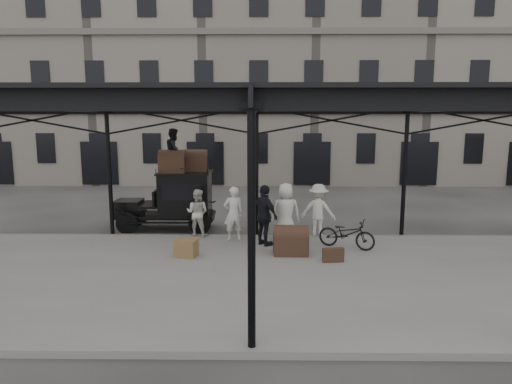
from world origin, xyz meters
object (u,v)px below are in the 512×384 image
at_px(taxi, 177,198).
at_px(porter_official, 265,215).
at_px(porter_left, 233,213).
at_px(steamer_trunk_roof_near, 172,163).
at_px(steamer_trunk_platform, 291,242).
at_px(bicycle, 347,234).

distance_m(taxi, porter_official, 4.12).
distance_m(porter_left, steamer_trunk_roof_near, 3.21).
bearing_deg(steamer_trunk_platform, porter_official, 129.83).
height_order(porter_official, steamer_trunk_roof_near, steamer_trunk_roof_near).
relative_size(steamer_trunk_roof_near, steamer_trunk_platform, 0.93).
bearing_deg(bicycle, porter_left, 101.79).
distance_m(taxi, porter_left, 2.94).
distance_m(porter_left, steamer_trunk_platform, 2.45).
bearing_deg(taxi, bicycle, -26.42).
height_order(porter_left, steamer_trunk_platform, porter_left).
bearing_deg(bicycle, porter_official, 109.55).
bearing_deg(porter_official, steamer_trunk_platform, 178.75).
distance_m(bicycle, steamer_trunk_roof_near, 6.67).
xyz_separation_m(taxi, steamer_trunk_platform, (3.99, -3.53, -0.69)).
bearing_deg(steamer_trunk_roof_near, bicycle, -24.27).
relative_size(bicycle, steamer_trunk_platform, 1.75).
bearing_deg(porter_left, steamer_trunk_platform, 121.66).
relative_size(taxi, steamer_trunk_roof_near, 3.90).
bearing_deg(porter_official, bicycle, -136.44).
relative_size(porter_left, bicycle, 1.01).
distance_m(taxi, steamer_trunk_roof_near, 1.35).
bearing_deg(bicycle, taxi, 89.84).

